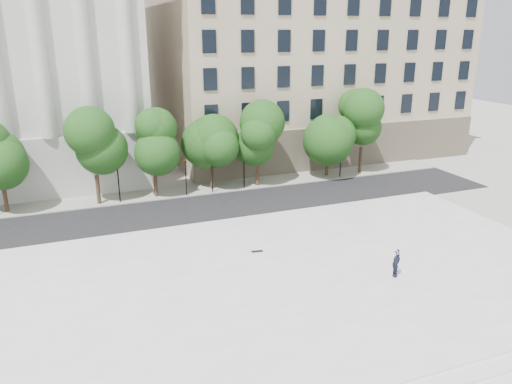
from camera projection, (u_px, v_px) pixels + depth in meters
ground at (275, 312)px, 28.51m from camera, size 160.00×160.00×0.00m
plaza at (256, 285)px, 31.10m from camera, size 44.00×22.00×0.45m
street at (195, 211)px, 44.47m from camera, size 60.00×8.00×0.02m
far_sidewalk at (180, 191)px, 49.77m from camera, size 60.00×4.00×0.12m
building_east at (299, 63)px, 66.42m from camera, size 36.00×26.15×23.00m
traffic_light_west at (185, 160)px, 47.26m from camera, size 0.38×1.55×4.12m
traffic_light_east at (212, 158)px, 48.15m from camera, size 0.74×1.63×4.14m
person_lying at (395, 273)px, 31.59m from camera, size 1.39×1.93×0.50m
skateboard at (257, 251)px, 35.21m from camera, size 0.83×0.33×0.08m
street_trees at (185, 142)px, 47.89m from camera, size 44.84×5.11×7.75m
lamp_posts at (182, 166)px, 47.63m from camera, size 35.14×0.28×4.50m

